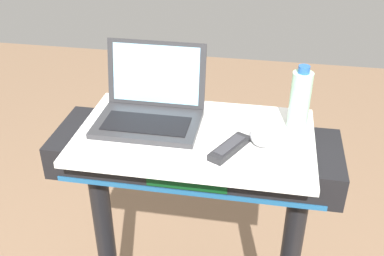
# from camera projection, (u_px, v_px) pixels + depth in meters

# --- Properties ---
(desk_board) EXTENTS (0.73, 0.44, 0.02)m
(desk_board) POSITION_uv_depth(u_px,v_px,m) (195.00, 136.00, 1.43)
(desk_board) COLOR white
(desk_board) RESTS_ON treadmill_base
(laptop) EXTENTS (0.33, 0.26, 0.23)m
(laptop) POSITION_uv_depth(u_px,v_px,m) (151.00, 107.00, 1.47)
(laptop) COLOR #2D2D30
(laptop) RESTS_ON desk_board
(computer_mouse) EXTENTS (0.08, 0.11, 0.03)m
(computer_mouse) POSITION_uv_depth(u_px,v_px,m) (260.00, 137.00, 1.37)
(computer_mouse) COLOR #B2B2B7
(computer_mouse) RESTS_ON desk_board
(water_bottle) EXTENTS (0.06, 0.06, 0.21)m
(water_bottle) POSITION_uv_depth(u_px,v_px,m) (300.00, 100.00, 1.40)
(water_bottle) COLOR #9EDBB2
(water_bottle) RESTS_ON desk_board
(tv_remote) EXTENTS (0.11, 0.16, 0.02)m
(tv_remote) POSITION_uv_depth(u_px,v_px,m) (229.00, 148.00, 1.33)
(tv_remote) COLOR #232326
(tv_remote) RESTS_ON desk_board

